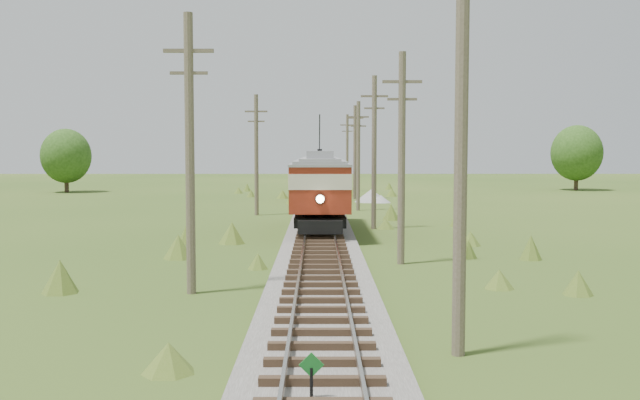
{
  "coord_description": "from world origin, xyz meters",
  "views": [
    {
      "loc": [
        -0.08,
        -10.87,
        4.65
      ],
      "look_at": [
        0.0,
        22.04,
        2.34
      ],
      "focal_mm": 40.0,
      "sensor_mm": 36.0,
      "label": 1
    }
  ],
  "objects_px": {
    "switch_marker": "(311,377)",
    "gondola": "(319,179)",
    "streetcar": "(320,183)",
    "gravel_pile": "(373,196)"
  },
  "relations": [
    {
      "from": "streetcar",
      "to": "gondola",
      "type": "height_order",
      "value": "streetcar"
    },
    {
      "from": "streetcar",
      "to": "gondola",
      "type": "xyz_separation_m",
      "value": [
        -0.0,
        24.41,
        -0.81
      ]
    },
    {
      "from": "streetcar",
      "to": "gravel_pile",
      "type": "distance_m",
      "value": 23.56
    },
    {
      "from": "streetcar",
      "to": "gravel_pile",
      "type": "bearing_deg",
      "value": 78.05
    },
    {
      "from": "gondola",
      "to": "gravel_pile",
      "type": "xyz_separation_m",
      "value": [
        4.82,
        -1.47,
        -1.44
      ]
    },
    {
      "from": "switch_marker",
      "to": "gravel_pile",
      "type": "height_order",
      "value": "gravel_pile"
    },
    {
      "from": "switch_marker",
      "to": "gondola",
      "type": "height_order",
      "value": "gondola"
    },
    {
      "from": "switch_marker",
      "to": "gondola",
      "type": "relative_size",
      "value": 0.13
    },
    {
      "from": "switch_marker",
      "to": "gravel_pile",
      "type": "bearing_deg",
      "value": 84.42
    },
    {
      "from": "gravel_pile",
      "to": "gondola",
      "type": "bearing_deg",
      "value": 163.09
    }
  ]
}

